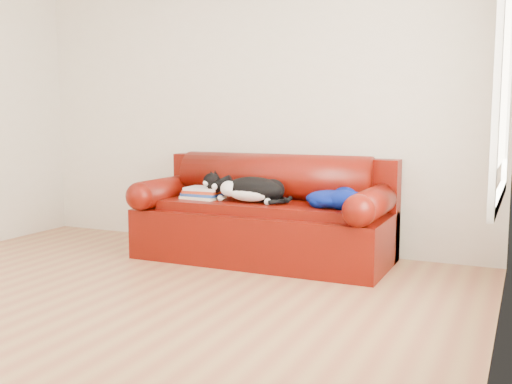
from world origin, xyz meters
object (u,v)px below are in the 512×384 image
cat (252,190)px  blanket (334,198)px  sofa_base (263,232)px  book_stack (204,193)px

cat → blanket: size_ratio=1.41×
sofa_base → cat: size_ratio=2.82×
book_stack → blanket: 1.16m
book_stack → blanket: size_ratio=0.67×
cat → sofa_base: bearing=54.0°
book_stack → cat: 0.48m
sofa_base → blanket: (0.63, -0.07, 0.33)m
cat → blanket: bearing=-8.8°
sofa_base → cat: cat is taller
book_stack → cat: (0.47, -0.03, 0.05)m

